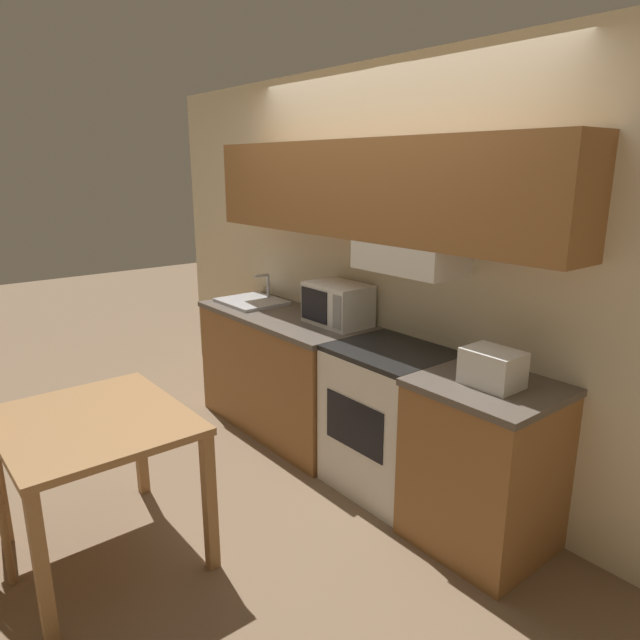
% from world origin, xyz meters
% --- Properties ---
extents(ground_plane, '(16.00, 16.00, 0.00)m').
position_xyz_m(ground_plane, '(0.00, 0.00, 0.00)').
color(ground_plane, '#7F664C').
extents(wall_back, '(5.21, 0.38, 2.55)m').
position_xyz_m(wall_back, '(0.01, -0.06, 1.50)').
color(wall_back, beige).
rests_on(wall_back, ground_plane).
extents(lower_counter_main, '(1.46, 0.62, 0.89)m').
position_xyz_m(lower_counter_main, '(-0.68, -0.30, 0.45)').
color(lower_counter_main, '#936033').
rests_on(lower_counter_main, ground_plane).
extents(lower_counter_right_stub, '(0.68, 0.62, 0.89)m').
position_xyz_m(lower_counter_right_stub, '(1.07, -0.30, 0.45)').
color(lower_counter_right_stub, '#936033').
rests_on(lower_counter_right_stub, ground_plane).
extents(stove_range, '(0.67, 0.58, 0.89)m').
position_xyz_m(stove_range, '(0.39, -0.29, 0.45)').
color(stove_range, white).
rests_on(stove_range, ground_plane).
extents(microwave, '(0.43, 0.30, 0.28)m').
position_xyz_m(microwave, '(-0.22, -0.17, 1.03)').
color(microwave, white).
rests_on(microwave, lower_counter_main).
extents(toaster, '(0.28, 0.20, 0.18)m').
position_xyz_m(toaster, '(1.09, -0.31, 0.98)').
color(toaster, white).
rests_on(toaster, lower_counter_right_stub).
extents(sink_basin, '(0.49, 0.42, 0.22)m').
position_xyz_m(sink_basin, '(-1.11, -0.30, 0.91)').
color(sink_basin, '#B7BABF').
rests_on(sink_basin, lower_counter_main).
extents(dining_table, '(0.94, 0.83, 0.76)m').
position_xyz_m(dining_table, '(-0.06, -1.87, 0.65)').
color(dining_table, '#9E7042').
rests_on(dining_table, ground_plane).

